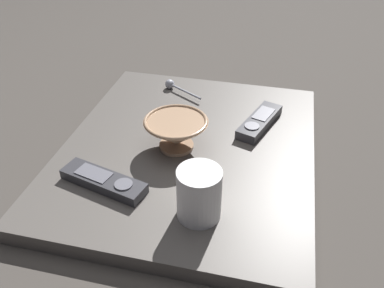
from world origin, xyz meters
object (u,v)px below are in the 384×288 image
object	(u,v)px
coffee_mug	(199,194)
tv_remote_near	(259,122)
teaspoon	(173,85)
cereal_bowl	(176,132)
tv_remote_far	(104,181)

from	to	relation	value
coffee_mug	tv_remote_near	world-z (taller)	coffee_mug
coffee_mug	teaspoon	world-z (taller)	coffee_mug
cereal_bowl	tv_remote_near	size ratio (longest dim) A/B	0.82
coffee_mug	cereal_bowl	bearing A→B (deg)	116.12
teaspoon	tv_remote_near	distance (m)	0.29
tv_remote_far	coffee_mug	bearing A→B (deg)	-9.67
teaspoon	tv_remote_far	world-z (taller)	teaspoon
teaspoon	cereal_bowl	bearing A→B (deg)	-72.59
tv_remote_near	cereal_bowl	bearing A→B (deg)	-142.97
coffee_mug	tv_remote_near	xyz separation A→B (m)	(0.08, 0.33, -0.04)
tv_remote_near	tv_remote_far	xyz separation A→B (m)	(-0.29, -0.30, -0.00)
cereal_bowl	coffee_mug	size ratio (longest dim) A/B	1.42
coffee_mug	tv_remote_far	xyz separation A→B (m)	(-0.21, 0.04, -0.04)
cereal_bowl	tv_remote_near	xyz separation A→B (m)	(0.18, 0.13, -0.03)
cereal_bowl	coffee_mug	bearing A→B (deg)	-63.88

